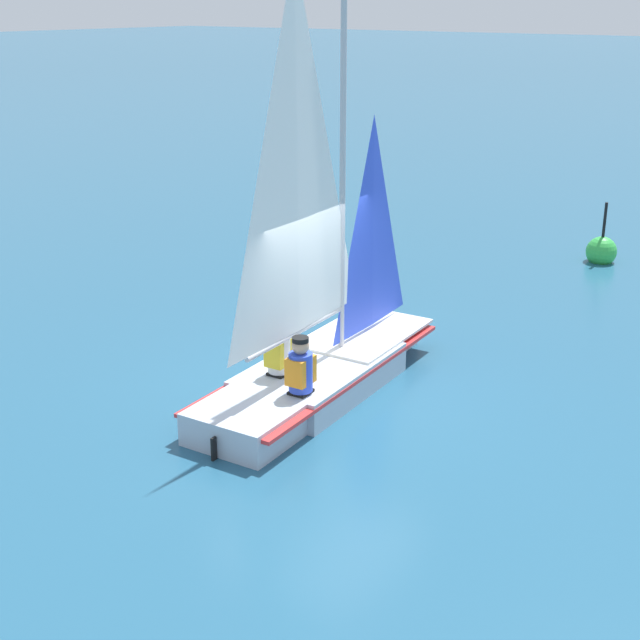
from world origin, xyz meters
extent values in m
plane|color=#235675|center=(0.00, 0.00, 0.00)|extent=(260.00, 260.00, 0.00)
cube|color=#B2BCCC|center=(0.00, 0.00, 0.21)|extent=(1.59, 2.60, 0.42)
cube|color=#B2BCCC|center=(0.15, -1.76, 0.21)|extent=(0.84, 1.10, 0.42)
cube|color=#B2BCCC|center=(-0.15, 1.76, 0.21)|extent=(1.26, 1.14, 0.42)
cube|color=red|center=(0.00, 0.00, 0.34)|extent=(1.77, 4.54, 0.05)
cube|color=silver|center=(0.11, -1.24, 0.44)|extent=(1.44, 2.14, 0.04)
cylinder|color=#B7B7BC|center=(0.05, -0.56, 3.08)|extent=(0.08, 0.08, 5.32)
cylinder|color=#B7B7BC|center=(-0.05, 0.54, 1.02)|extent=(0.26, 2.22, 0.07)
pyramid|color=white|center=(-0.05, 0.54, 3.34)|extent=(0.23, 2.11, 4.57)
pyramid|color=blue|center=(0.12, -1.41, 2.05)|extent=(0.18, 1.53, 3.06)
cube|color=black|center=(-0.20, 2.33, 0.15)|extent=(0.04, 0.08, 0.29)
cube|color=black|center=(0.17, 0.66, 0.23)|extent=(0.26, 0.30, 0.45)
cylinder|color=white|center=(0.17, 0.66, 0.71)|extent=(0.32, 0.32, 0.50)
cube|color=yellow|center=(0.17, 0.66, 0.73)|extent=(0.29, 0.36, 0.35)
sphere|color=#A87A56|center=(0.17, 0.66, 1.05)|extent=(0.22, 0.22, 0.22)
cube|color=black|center=(-0.42, 0.97, 0.23)|extent=(0.26, 0.30, 0.45)
cylinder|color=blue|center=(-0.42, 0.97, 0.71)|extent=(0.32, 0.32, 0.50)
cube|color=orange|center=(-0.42, 0.97, 0.73)|extent=(0.29, 0.36, 0.35)
sphere|color=tan|center=(-0.42, 0.97, 1.05)|extent=(0.22, 0.22, 0.22)
cylinder|color=black|center=(-0.42, 0.97, 1.14)|extent=(0.23, 0.23, 0.06)
sphere|color=green|center=(-0.82, -8.52, 0.22)|extent=(0.62, 0.62, 0.62)
cylinder|color=black|center=(-0.82, -8.52, 0.83)|extent=(0.06, 0.06, 0.80)
camera|label=1|loc=(-6.69, 8.99, 5.06)|focal=50.00mm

